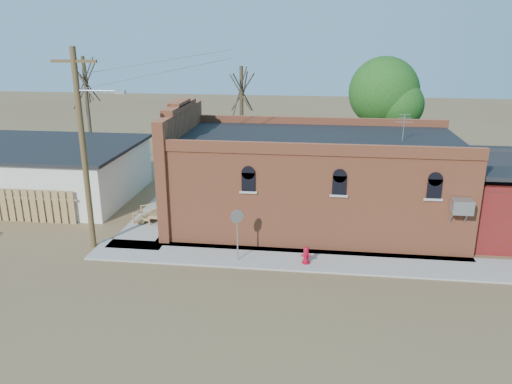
# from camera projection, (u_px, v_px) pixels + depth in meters

# --- Properties ---
(ground) EXTENTS (120.00, 120.00, 0.00)m
(ground) POSITION_uv_depth(u_px,v_px,m) (265.00, 268.00, 21.17)
(ground) COLOR brown
(ground) RESTS_ON ground
(sidewalk_south) EXTENTS (19.00, 2.20, 0.08)m
(sidewalk_south) POSITION_uv_depth(u_px,v_px,m) (302.00, 260.00, 21.82)
(sidewalk_south) COLOR #9E9991
(sidewalk_south) RESTS_ON ground
(sidewalk_west) EXTENTS (2.60, 10.00, 0.08)m
(sidewalk_west) POSITION_uv_depth(u_px,v_px,m) (164.00, 212.00, 27.58)
(sidewalk_west) COLOR #9E9991
(sidewalk_west) RESTS_ON ground
(brick_bar) EXTENTS (16.40, 7.97, 6.30)m
(brick_bar) POSITION_uv_depth(u_px,v_px,m) (309.00, 180.00, 25.44)
(brick_bar) COLOR #BD5E39
(brick_bar) RESTS_ON ground
(red_shed) EXTENTS (5.40, 6.40, 4.30)m
(red_shed) POSITION_uv_depth(u_px,v_px,m) (512.00, 189.00, 24.28)
(red_shed) COLOR #601B10
(red_shed) RESTS_ON ground
(wood_fence) EXTENTS (5.20, 0.10, 1.80)m
(wood_fence) POSITION_uv_depth(u_px,v_px,m) (30.00, 206.00, 26.02)
(wood_fence) COLOR olive
(wood_fence) RESTS_ON ground
(utility_pole) EXTENTS (3.12, 0.26, 9.00)m
(utility_pole) POSITION_uv_depth(u_px,v_px,m) (84.00, 147.00, 21.81)
(utility_pole) COLOR brown
(utility_pole) RESTS_ON ground
(tree_bare_near) EXTENTS (2.80, 2.80, 7.65)m
(tree_bare_near) POSITION_uv_depth(u_px,v_px,m) (241.00, 91.00, 31.97)
(tree_bare_near) COLOR #493C29
(tree_bare_near) RESTS_ON ground
(tree_bare_far) EXTENTS (2.80, 2.80, 8.16)m
(tree_bare_far) POSITION_uv_depth(u_px,v_px,m) (85.00, 81.00, 34.11)
(tree_bare_far) COLOR #493C29
(tree_bare_far) RESTS_ON ground
(tree_leafy) EXTENTS (4.40, 4.40, 8.15)m
(tree_leafy) POSITION_uv_depth(u_px,v_px,m) (384.00, 92.00, 31.37)
(tree_leafy) COLOR #493C29
(tree_leafy) RESTS_ON ground
(fire_hydrant) EXTENTS (0.44, 0.43, 0.77)m
(fire_hydrant) POSITION_uv_depth(u_px,v_px,m) (306.00, 255.00, 21.31)
(fire_hydrant) COLOR #A3091D
(fire_hydrant) RESTS_ON sidewalk_south
(stop_sign) EXTENTS (0.54, 0.42, 2.35)m
(stop_sign) POSITION_uv_depth(u_px,v_px,m) (237.00, 221.00, 21.22)
(stop_sign) COLOR #9A9A9F
(stop_sign) RESTS_ON sidewalk_south
(trash_barrel) EXTENTS (0.62, 0.62, 0.75)m
(trash_barrel) POSITION_uv_depth(u_px,v_px,m) (172.00, 218.00, 25.59)
(trash_barrel) COLOR navy
(trash_barrel) RESTS_ON sidewalk_west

